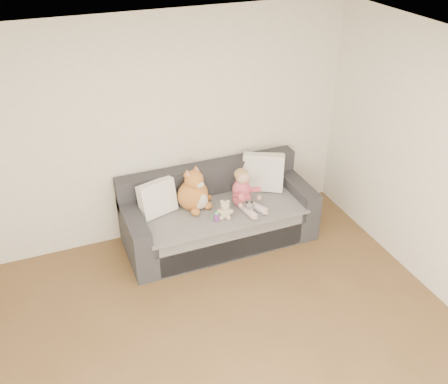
% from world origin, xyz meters
% --- Properties ---
extents(room_shell, '(5.00, 5.00, 5.00)m').
position_xyz_m(room_shell, '(0.00, 0.42, 1.30)').
color(room_shell, brown).
rests_on(room_shell, ground).
extents(sofa, '(2.20, 0.94, 0.85)m').
position_xyz_m(sofa, '(0.52, 2.06, 0.31)').
color(sofa, '#2B2A30').
rests_on(sofa, ground).
extents(cushion_left, '(0.46, 0.31, 0.40)m').
position_xyz_m(cushion_left, '(-0.17, 2.15, 0.67)').
color(cushion_left, white).
rests_on(cushion_left, sofa).
extents(cushion_right_back, '(0.52, 0.39, 0.45)m').
position_xyz_m(cushion_right_back, '(1.18, 2.23, 0.69)').
color(cushion_right_back, white).
rests_on(cushion_right_back, sofa).
extents(cushion_right_front, '(0.53, 0.44, 0.46)m').
position_xyz_m(cushion_right_front, '(1.16, 2.20, 0.70)').
color(cushion_right_front, white).
rests_on(cushion_right_front, sofa).
extents(toddler, '(0.33, 0.48, 0.47)m').
position_xyz_m(toddler, '(0.78, 1.93, 0.67)').
color(toddler, '#E5506A').
rests_on(toddler, sofa).
extents(plush_cat, '(0.43, 0.43, 0.54)m').
position_xyz_m(plush_cat, '(0.25, 2.10, 0.67)').
color(plush_cat, '#C25A2B').
rests_on(plush_cat, sofa).
extents(teddy_bear, '(0.18, 0.15, 0.23)m').
position_xyz_m(teddy_bear, '(0.49, 1.78, 0.57)').
color(teddy_bear, tan).
rests_on(teddy_bear, sofa).
extents(plush_cow, '(0.14, 0.21, 0.17)m').
position_xyz_m(plush_cow, '(0.79, 1.80, 0.54)').
color(plush_cow, white).
rests_on(plush_cow, sofa).
extents(sippy_cup, '(0.11, 0.07, 0.12)m').
position_xyz_m(sippy_cup, '(0.39, 1.76, 0.54)').
color(sippy_cup, '#7F3797').
rests_on(sippy_cup, sofa).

